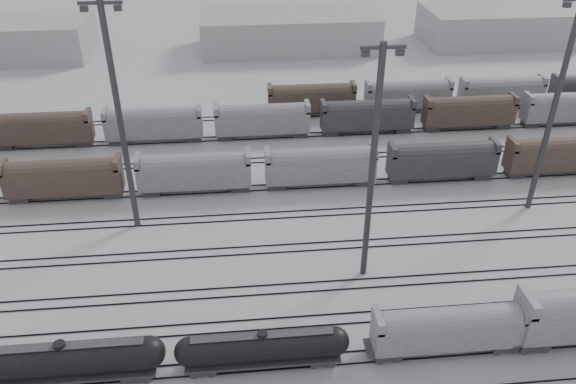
{
  "coord_description": "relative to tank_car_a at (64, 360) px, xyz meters",
  "views": [
    {
      "loc": [
        -2.9,
        -34.11,
        39.69
      ],
      "look_at": [
        2.78,
        24.08,
        4.0
      ],
      "focal_mm": 35.0,
      "sensor_mm": 36.0,
      "label": 1
    }
  ],
  "objects": [
    {
      "name": "ground",
      "position": [
        18.76,
        -1.0,
        -2.47
      ],
      "size": [
        900.0,
        900.0,
        0.0
      ],
      "primitive_type": "plane",
      "color": "#BABAC0",
      "rests_on": "ground"
    },
    {
      "name": "tracks",
      "position": [
        18.76,
        16.5,
        -2.39
      ],
      "size": [
        220.0,
        71.5,
        0.16
      ],
      "color": "black",
      "rests_on": "ground"
    },
    {
      "name": "tank_car_a",
      "position": [
        0.0,
        0.0,
        0.0
      ],
      "size": [
        17.3,
        2.88,
        4.28
      ],
      "color": "#262629",
      "rests_on": "ground"
    },
    {
      "name": "tank_car_b",
      "position": [
        17.04,
        0.0,
        -0.26
      ],
      "size": [
        15.49,
        2.58,
        3.83
      ],
      "color": "#262629",
      "rests_on": "ground"
    },
    {
      "name": "hopper_car_a",
      "position": [
        33.83,
        0.0,
        0.58
      ],
      "size": [
        13.83,
        2.75,
        4.95
      ],
      "color": "#262629",
      "rests_on": "ground"
    },
    {
      "name": "light_mast_b",
      "position": [
        2.88,
        23.55,
        12.03
      ],
      "size": [
        4.37,
        0.7,
        27.34
      ],
      "color": "#333436",
      "rests_on": "ground"
    },
    {
      "name": "light_mast_c",
      "position": [
        28.72,
        11.81,
        11.12
      ],
      "size": [
        4.1,
        0.66,
        25.63
      ],
      "color": "#333436",
      "rests_on": "ground"
    },
    {
      "name": "light_mast_d",
      "position": [
        52.89,
        22.83,
        11.71
      ],
      "size": [
        4.28,
        0.68,
        26.74
      ],
      "color": "#333436",
      "rests_on": "ground"
    },
    {
      "name": "bg_string_near",
      "position": [
        26.76,
        31.0,
        0.33
      ],
      "size": [
        151.0,
        3.0,
        5.6
      ],
      "color": "gray",
      "rests_on": "ground"
    },
    {
      "name": "bg_string_mid",
      "position": [
        36.76,
        47.0,
        0.33
      ],
      "size": [
        151.0,
        3.0,
        5.6
      ],
      "color": "#262629",
      "rests_on": "ground"
    },
    {
      "name": "bg_string_far",
      "position": [
        54.26,
        55.0,
        0.33
      ],
      "size": [
        66.0,
        3.0,
        5.6
      ],
      "color": "#4F3A32",
      "rests_on": "ground"
    },
    {
      "name": "warehouse_mid",
      "position": [
        28.76,
        94.0,
        1.53
      ],
      "size": [
        40.0,
        18.0,
        8.0
      ],
      "primitive_type": "cube",
      "color": "gray",
      "rests_on": "ground"
    },
    {
      "name": "warehouse_right",
      "position": [
        78.76,
        94.0,
        1.53
      ],
      "size": [
        35.0,
        18.0,
        8.0
      ],
      "primitive_type": "cube",
      "color": "gray",
      "rests_on": "ground"
    }
  ]
}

